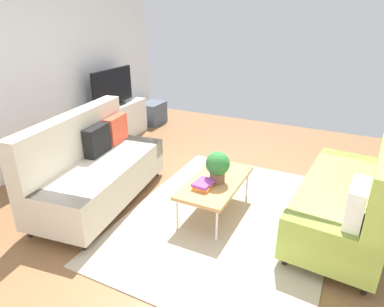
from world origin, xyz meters
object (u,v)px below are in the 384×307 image
Objects in this scene: tv at (113,88)px; table_book_0 at (204,186)px; bottle_0 at (104,103)px; couch_beige at (95,168)px; coffee_table at (215,183)px; bottle_1 at (108,102)px; storage_trunk at (153,113)px; tv_console at (115,123)px; vase_1 at (94,106)px; vase_0 at (88,109)px; bottle_2 at (112,102)px; potted_plant at (218,166)px; couch_green at (352,196)px.

table_book_0 is (-1.64, -2.50, -0.51)m from tv.
tv is 4.23× the size of bottle_0.
coffee_table is at bearing 97.67° from couch_beige.
couch_beige reaches higher than coffee_table.
bottle_0 is 0.09m from bottle_1.
table_book_0 is (-2.74, -2.42, 0.22)m from storage_trunk.
tv_console is 0.63m from tv.
couch_beige is 1.86m from vase_1.
vase_0 is 0.83× the size of vase_1.
bottle_2 is at bearing 57.94° from table_book_0.
potted_plant is (-2.55, -2.50, 0.40)m from storage_trunk.
table_book_0 is (-1.64, -2.52, 0.12)m from tv_console.
vase_0 is at bearing 167.27° from bottle_1.
couch_green is at bearing 95.59° from couch_beige.
storage_trunk is at bearing -5.19° from tv_console.
storage_trunk is 3.66m from table_book_0.
potted_plant is 2.84m from vase_1.
vase_0 reaches higher than coffee_table.
potted_plant is at bearing -119.38° from tv.
storage_trunk is at bearing -5.58° from vase_1.
coffee_table is at bearing 105.61° from couch_green.
tv_console is (1.15, 3.99, -0.12)m from couch_green.
couch_green is 4.10m from bottle_2.
tv_console is 3.01m from table_book_0.
couch_green is at bearing -100.07° from vase_1.
couch_beige is at bearing -160.29° from storage_trunk.
tv is at bearing 56.69° from table_book_0.
potted_plant is 1.59× the size of bottle_1.
bottle_1 is at bearing -153.75° from couch_beige.
coffee_table is at bearing -119.32° from tv.
potted_plant is 2.28× the size of bottle_2.
tv_console is 5.93× the size of bottle_0.
tv_console is 1.11m from storage_trunk.
vase_0 is 0.88× the size of bottle_2.
table_book_0 is at bearing -118.87° from bottle_0.
coffee_table is 6.48× the size of vase_1.
coffee_table is at bearing -114.57° from bottle_0.
tv reaches higher than bottle_1.
couch_green reaches higher than storage_trunk.
couch_beige is 3.84× the size of storage_trunk.
coffee_table is 0.79× the size of tv_console.
vase_1 reaches higher than vase_0.
tv_console is at bearing 60.87° from coffee_table.
table_book_0 is 2.79m from vase_0.
potted_plant is 1.51× the size of table_book_0.
bottle_2 is (1.34, 2.53, 0.33)m from coffee_table.
vase_1 is 0.72× the size of bottle_0.
couch_beige reaches higher than vase_0.
bottle_2 is (0.49, -0.09, 0.01)m from vase_0.
couch_green is at bearing -77.80° from potted_plant.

